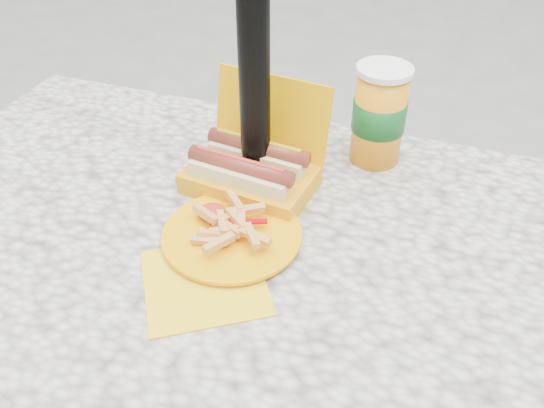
% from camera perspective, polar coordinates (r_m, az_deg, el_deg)
% --- Properties ---
extents(picnic_table, '(1.20, 0.80, 0.75)m').
position_cam_1_polar(picnic_table, '(0.98, -4.76, -8.04)').
color(picnic_table, beige).
rests_on(picnic_table, ground).
extents(hotdog_box, '(0.23, 0.19, 0.17)m').
position_cam_1_polar(hotdog_box, '(0.98, -2.01, 3.58)').
color(hotdog_box, '#E79F00').
rests_on(hotdog_box, picnic_table).
extents(fries_plate, '(0.23, 0.32, 0.04)m').
position_cam_1_polar(fries_plate, '(0.88, -4.28, -3.30)').
color(fries_plate, yellow).
rests_on(fries_plate, picnic_table).
extents(soda_cup, '(0.10, 0.10, 0.18)m').
position_cam_1_polar(soda_cup, '(1.04, 10.56, 8.68)').
color(soda_cup, orange).
rests_on(soda_cup, picnic_table).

